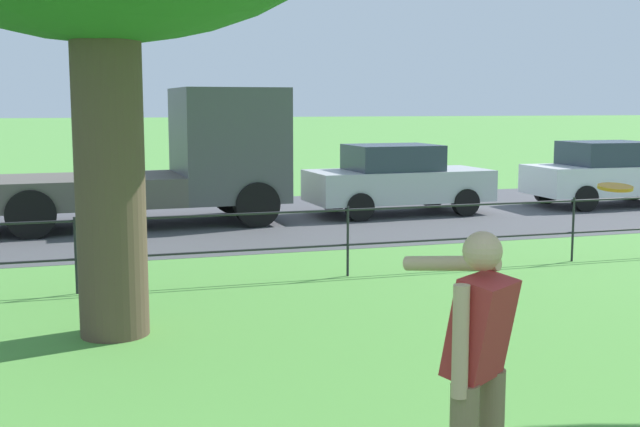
{
  "coord_description": "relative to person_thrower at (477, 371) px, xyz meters",
  "views": [
    {
      "loc": [
        -3.68,
        0.94,
        2.43
      ],
      "look_at": [
        -1.45,
        8.22,
        1.39
      ],
      "focal_mm": 45.36,
      "sensor_mm": 36.0,
      "label": 1
    }
  ],
  "objects": [
    {
      "name": "street_strip",
      "position": [
        1.56,
        12.64,
        -0.94
      ],
      "size": [
        80.0,
        7.86,
        0.01
      ],
      "primitive_type": "cube",
      "color": "#4C4C51",
      "rests_on": "ground"
    },
    {
      "name": "park_fence",
      "position": [
        1.56,
        6.73,
        -0.27
      ],
      "size": [
        29.54,
        0.04,
        1.0
      ],
      "color": "#232328",
      "rests_on": "ground"
    },
    {
      "name": "person_thrower",
      "position": [
        0.0,
        0.0,
        0.0
      ],
      "size": [
        0.48,
        0.88,
        1.74
      ],
      "color": "#846B4C",
      "rests_on": "ground"
    },
    {
      "name": "frisbee",
      "position": [
        1.92,
        1.4,
        0.84
      ],
      "size": [
        0.32,
        0.32,
        0.05
      ],
      "color": "orange"
    },
    {
      "name": "flatbed_truck_right",
      "position": [
        -0.49,
        12.61,
        0.28
      ],
      "size": [
        7.38,
        2.67,
        2.75
      ],
      "color": "#4C4C51",
      "rests_on": "ground"
    },
    {
      "name": "car_silver_far_right",
      "position": [
        4.73,
        12.59,
        -0.16
      ],
      "size": [
        4.05,
        1.91,
        1.54
      ],
      "color": "#B7BABF",
      "rests_on": "ground"
    },
    {
      "name": "car_white_center",
      "position": [
        10.18,
        12.47,
        -0.16
      ],
      "size": [
        4.03,
        1.87,
        1.54
      ],
      "color": "silver",
      "rests_on": "ground"
    }
  ]
}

